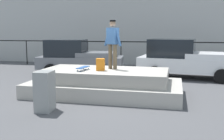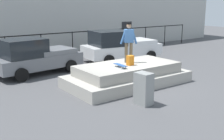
{
  "view_description": "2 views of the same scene",
  "coord_description": "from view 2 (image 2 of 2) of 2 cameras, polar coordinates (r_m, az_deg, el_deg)",
  "views": [
    {
      "loc": [
        2.25,
        -9.31,
        2.3
      ],
      "look_at": [
        -0.09,
        0.64,
        0.81
      ],
      "focal_mm": 43.66,
      "sensor_mm": 36.0,
      "label": 1
    },
    {
      "loc": [
        -7.9,
        -9.46,
        3.53
      ],
      "look_at": [
        -0.34,
        0.92,
        0.48
      ],
      "focal_mm": 45.87,
      "sensor_mm": 36.0,
      "label": 2
    }
  ],
  "objects": [
    {
      "name": "fence_row",
      "position": [
        18.73,
        -10.85,
        5.88
      ],
      "size": [
        24.06,
        0.06,
        1.64
      ],
      "color": "black",
      "rests_on": "ground_plane"
    },
    {
      "name": "car_grey_pickup_near",
      "position": [
        14.76,
        -15.08,
        2.62
      ],
      "size": [
        4.55,
        2.36,
        1.82
      ],
      "color": "slate",
      "rests_on": "ground_plane"
    },
    {
      "name": "concrete_ledge",
      "position": [
        12.56,
        3.12,
        -1.03
      ],
      "size": [
        5.39,
        2.72,
        0.91
      ],
      "color": "#ADA89E",
      "rests_on": "ground_plane"
    },
    {
      "name": "skateboarder",
      "position": [
        12.61,
        3.36,
        5.99
      ],
      "size": [
        0.74,
        0.42,
        1.74
      ],
      "color": "brown",
      "rests_on": "concrete_ledge"
    },
    {
      "name": "backpack",
      "position": [
        12.16,
        3.64,
        1.92
      ],
      "size": [
        0.3,
        0.23,
        0.42
      ],
      "primitive_type": "cube",
      "rotation": [
        0.0,
        0.0,
        3.24
      ],
      "color": "orange",
      "rests_on": "concrete_ledge"
    },
    {
      "name": "car_white_pickup_mid",
      "position": [
        17.59,
        1.52,
        4.85
      ],
      "size": [
        4.95,
        2.64,
        1.88
      ],
      "color": "white",
      "rests_on": "ground_plane"
    },
    {
      "name": "utility_box",
      "position": [
        10.1,
        6.31,
        -3.74
      ],
      "size": [
        0.49,
        0.63,
        1.15
      ],
      "primitive_type": "cube",
      "rotation": [
        0.0,
        0.0,
        0.08
      ],
      "color": "gray",
      "rests_on": "ground_plane"
    },
    {
      "name": "skateboard",
      "position": [
        11.74,
        1.67,
        0.98
      ],
      "size": [
        0.28,
        0.78,
        0.12
      ],
      "color": "#264C8C",
      "rests_on": "concrete_ledge"
    },
    {
      "name": "ground_plane",
      "position": [
        12.82,
        3.67,
        -2.65
      ],
      "size": [
        60.0,
        60.0,
        0.0
      ],
      "primitive_type": "plane",
      "color": "#4C4C4F"
    },
    {
      "name": "warehouse_building",
      "position": [
        23.98,
        -17.17,
        11.68
      ],
      "size": [
        34.68,
        9.35,
        6.12
      ],
      "color": "#B2B2AD",
      "rests_on": "ground_plane"
    }
  ]
}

